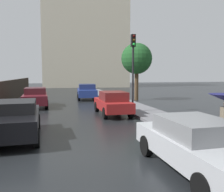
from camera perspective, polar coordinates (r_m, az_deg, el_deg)
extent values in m
plane|color=black|center=(7.45, -9.13, -14.29)|extent=(120.00, 120.00, 0.00)
cube|color=slate|center=(9.29, 24.68, -10.31)|extent=(2.20, 60.00, 0.14)
cube|color=#B2B5BA|center=(6.61, 19.37, -11.63)|extent=(1.72, 4.33, 0.58)
cube|color=gray|center=(6.55, 19.10, -7.05)|extent=(1.49, 2.03, 0.47)
cylinder|color=black|center=(7.55, 8.21, -11.56)|extent=(0.23, 0.62, 0.62)
cylinder|color=black|center=(8.24, 18.31, -10.34)|extent=(0.23, 0.62, 0.62)
cylinder|color=black|center=(5.20, 20.93, -19.83)|extent=(0.23, 0.62, 0.62)
cube|color=maroon|center=(14.71, 0.09, -2.07)|extent=(1.62, 4.07, 0.58)
cube|color=maroon|center=(14.38, 0.35, -0.02)|extent=(1.42, 1.91, 0.53)
cylinder|color=black|center=(15.90, -3.65, -2.58)|extent=(0.22, 0.65, 0.65)
cylinder|color=black|center=(16.22, 1.49, -2.41)|extent=(0.22, 0.65, 0.65)
cylinder|color=black|center=(13.30, -1.63, -4.11)|extent=(0.22, 0.65, 0.65)
cylinder|color=black|center=(13.68, 4.44, -3.86)|extent=(0.22, 0.65, 0.65)
cube|color=navy|center=(23.81, -6.00, 0.84)|extent=(2.03, 4.41, 0.69)
cube|color=navy|center=(23.52, -5.98, 2.23)|extent=(1.65, 2.02, 0.49)
cylinder|color=black|center=(25.22, -7.99, 0.28)|extent=(0.27, 0.66, 0.65)
cylinder|color=black|center=(25.31, -4.39, 0.33)|extent=(0.27, 0.66, 0.65)
cylinder|color=black|center=(22.39, -7.81, -0.34)|extent=(0.27, 0.66, 0.65)
cylinder|color=black|center=(22.49, -3.75, -0.28)|extent=(0.27, 0.66, 0.65)
cube|color=maroon|center=(19.01, -17.68, -0.52)|extent=(1.89, 4.52, 0.66)
cube|color=#461C22|center=(19.20, -17.70, 1.21)|extent=(1.59, 2.18, 0.46)
cylinder|color=black|center=(17.57, -15.23, -2.00)|extent=(0.25, 0.66, 0.65)
cylinder|color=black|center=(17.63, -20.37, -2.12)|extent=(0.25, 0.66, 0.65)
cylinder|color=black|center=(20.49, -15.31, -1.00)|extent=(0.25, 0.66, 0.65)
cylinder|color=black|center=(20.54, -19.72, -1.10)|extent=(0.25, 0.66, 0.65)
cube|color=black|center=(10.02, -22.03, -5.54)|extent=(1.95, 4.41, 0.68)
cube|color=black|center=(10.05, -22.08, -2.31)|extent=(1.63, 2.07, 0.43)
cylinder|color=black|center=(8.65, -17.55, -9.40)|extent=(0.25, 0.68, 0.67)
cylinder|color=black|center=(11.44, -17.21, -5.83)|extent=(0.25, 0.68, 0.67)
cylinder|color=black|center=(8.28, 24.73, -8.99)|extent=(0.14, 0.14, 0.75)
cube|color=#3F2314|center=(8.10, 23.80, -6.18)|extent=(0.21, 0.12, 0.24)
cylinder|color=black|center=(15.06, 4.97, 3.94)|extent=(0.12, 0.12, 4.01)
cube|color=black|center=(15.19, 5.04, 12.96)|extent=(0.26, 0.26, 0.75)
sphere|color=#360503|center=(15.07, 5.27, 13.98)|extent=(0.17, 0.17, 0.17)
sphere|color=#392405|center=(15.03, 5.26, 13.04)|extent=(0.17, 0.17, 0.17)
sphere|color=green|center=(15.00, 5.25, 12.09)|extent=(0.17, 0.17, 0.17)
cylinder|color=#4C3823|center=(22.82, 5.82, 2.63)|extent=(0.37, 0.37, 2.91)
sphere|color=#1E5123|center=(22.84, 5.87, 8.83)|extent=(2.89, 2.89, 2.89)
cube|color=beige|center=(49.65, -6.25, 14.71)|extent=(16.66, 12.07, 21.36)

